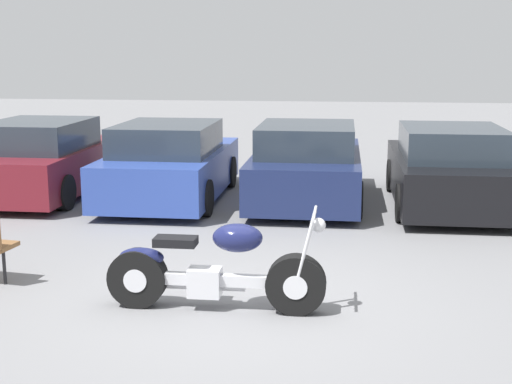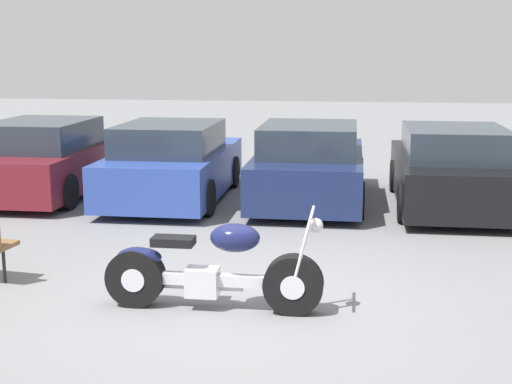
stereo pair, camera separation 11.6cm
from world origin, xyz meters
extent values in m
plane|color=slate|center=(0.00, 0.00, 0.00)|extent=(60.00, 60.00, 0.00)
cylinder|color=black|center=(0.60, -0.21, 0.31)|extent=(0.62, 0.20, 0.62)
cylinder|color=silver|center=(0.60, -0.21, 0.31)|extent=(0.25, 0.22, 0.25)
cylinder|color=black|center=(-1.08, -0.21, 0.31)|extent=(0.62, 0.20, 0.62)
cylinder|color=silver|center=(-1.08, -0.21, 0.31)|extent=(0.25, 0.22, 0.25)
cube|color=silver|center=(-0.24, -0.21, 0.33)|extent=(1.28, 0.11, 0.12)
cube|color=silver|center=(-0.35, -0.21, 0.30)|extent=(0.34, 0.24, 0.30)
ellipsoid|color=#191E4C|center=(-0.01, -0.21, 0.79)|extent=(0.52, 0.35, 0.30)
cube|color=black|center=(-0.66, -0.21, 0.73)|extent=(0.44, 0.24, 0.09)
ellipsoid|color=#191E4C|center=(-1.03, -0.21, 0.54)|extent=(0.48, 0.20, 0.20)
cylinder|color=silver|center=(0.69, -0.31, 0.69)|extent=(0.22, 0.04, 0.76)
cylinder|color=silver|center=(0.69, -0.13, 0.69)|extent=(0.22, 0.04, 0.76)
cylinder|color=silver|center=(0.78, -0.22, 1.07)|extent=(0.03, 0.62, 0.03)
sphere|color=silver|center=(0.82, -0.22, 0.95)|extent=(0.15, 0.15, 0.15)
cylinder|color=silver|center=(-0.59, -0.07, 0.20)|extent=(1.28, 0.08, 0.08)
cylinder|color=black|center=(-6.07, 6.83, 0.31)|extent=(0.20, 0.61, 0.61)
cube|color=maroon|center=(-4.49, 5.37, 0.51)|extent=(1.85, 4.07, 0.76)
cube|color=#28333D|center=(-4.49, 5.13, 1.15)|extent=(1.63, 2.12, 0.51)
cylinder|color=black|center=(-5.35, 6.64, 0.31)|extent=(0.20, 0.61, 0.61)
cylinder|color=black|center=(-3.62, 6.64, 0.31)|extent=(0.20, 0.61, 0.61)
cylinder|color=black|center=(-3.62, 4.11, 0.31)|extent=(0.20, 0.61, 0.61)
cube|color=#2D479E|center=(-2.04, 5.22, 0.51)|extent=(1.85, 4.07, 0.76)
cube|color=#28333D|center=(-2.04, 4.97, 1.15)|extent=(1.63, 2.12, 0.51)
cylinder|color=black|center=(-2.90, 6.48, 0.31)|extent=(0.20, 0.61, 0.61)
cylinder|color=black|center=(-1.17, 6.48, 0.31)|extent=(0.20, 0.61, 0.61)
cylinder|color=black|center=(-2.90, 3.95, 0.31)|extent=(0.20, 0.61, 0.61)
cylinder|color=black|center=(-1.17, 3.95, 0.31)|extent=(0.20, 0.61, 0.61)
cube|color=#19234C|center=(0.41, 5.37, 0.51)|extent=(1.85, 4.07, 0.76)
cube|color=#28333D|center=(0.41, 5.12, 1.15)|extent=(1.63, 2.12, 0.51)
cylinder|color=black|center=(-0.45, 6.63, 0.31)|extent=(0.20, 0.61, 0.61)
cylinder|color=black|center=(1.28, 6.63, 0.31)|extent=(0.20, 0.61, 0.61)
cylinder|color=black|center=(-0.45, 4.10, 0.31)|extent=(0.20, 0.61, 0.61)
cylinder|color=black|center=(1.28, 4.10, 0.31)|extent=(0.20, 0.61, 0.61)
cube|color=black|center=(2.86, 5.22, 0.51)|extent=(1.85, 4.07, 0.76)
cube|color=#28333D|center=(2.86, 4.98, 1.15)|extent=(1.63, 2.12, 0.51)
cylinder|color=black|center=(2.00, 6.48, 0.31)|extent=(0.20, 0.61, 0.61)
cylinder|color=black|center=(3.73, 6.48, 0.31)|extent=(0.20, 0.61, 0.61)
cylinder|color=black|center=(2.00, 3.96, 0.31)|extent=(0.20, 0.61, 0.61)
cylinder|color=black|center=(-2.82, 0.30, 0.23)|extent=(0.04, 0.04, 0.45)
camera|label=1|loc=(1.05, -7.20, 2.69)|focal=50.00mm
camera|label=2|loc=(1.17, -7.19, 2.69)|focal=50.00mm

